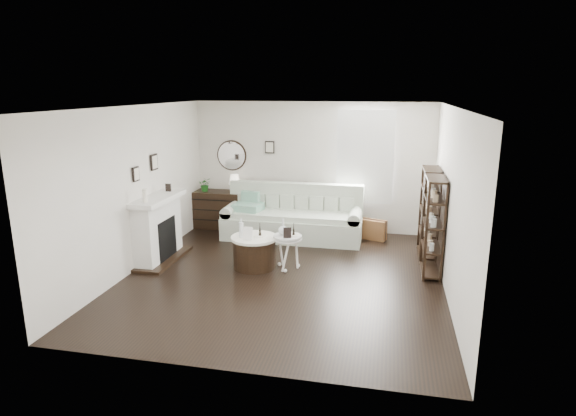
% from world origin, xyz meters
% --- Properties ---
extents(room, '(5.50, 5.50, 5.50)m').
position_xyz_m(room, '(0.73, 2.70, 1.60)').
color(room, black).
rests_on(room, ground).
extents(fireplace, '(0.50, 1.40, 1.84)m').
position_xyz_m(fireplace, '(-2.32, 0.30, 0.54)').
color(fireplace, white).
rests_on(fireplace, ground).
extents(shelf_unit_far, '(0.30, 0.80, 1.60)m').
position_xyz_m(shelf_unit_far, '(2.33, 1.55, 0.80)').
color(shelf_unit_far, black).
rests_on(shelf_unit_far, ground).
extents(shelf_unit_near, '(0.30, 0.80, 1.60)m').
position_xyz_m(shelf_unit_near, '(2.33, 0.65, 0.80)').
color(shelf_unit_near, black).
rests_on(shelf_unit_near, ground).
extents(sofa, '(2.77, 0.96, 1.08)m').
position_xyz_m(sofa, '(-0.27, 2.09, 0.36)').
color(sofa, '#B7C3AE').
rests_on(sofa, ground).
extents(quilt, '(0.61, 0.52, 0.14)m').
position_xyz_m(quilt, '(-1.17, 1.95, 0.62)').
color(quilt, '#278F6E').
rests_on(quilt, sofa).
extents(suitcase, '(0.64, 0.39, 0.40)m').
position_xyz_m(suitcase, '(1.30, 2.30, 0.20)').
color(suitcase, brown).
rests_on(suitcase, ground).
extents(dresser, '(1.20, 0.52, 0.80)m').
position_xyz_m(dresser, '(-1.96, 2.47, 0.40)').
color(dresser, black).
rests_on(dresser, ground).
extents(table_lamp, '(0.30, 0.30, 0.38)m').
position_xyz_m(table_lamp, '(-1.61, 2.47, 0.99)').
color(table_lamp, beige).
rests_on(table_lamp, dresser).
extents(potted_plant, '(0.33, 0.32, 0.30)m').
position_xyz_m(potted_plant, '(-2.26, 2.42, 0.95)').
color(potted_plant, '#195418').
rests_on(potted_plant, dresser).
extents(drum_table, '(0.78, 0.78, 0.54)m').
position_xyz_m(drum_table, '(-0.57, 0.29, 0.28)').
color(drum_table, black).
rests_on(drum_table, ground).
extents(pedestal_table, '(0.49, 0.49, 0.59)m').
position_xyz_m(pedestal_table, '(-0.01, 0.34, 0.54)').
color(pedestal_table, silver).
rests_on(pedestal_table, ground).
extents(eiffel_drum, '(0.12, 0.12, 0.20)m').
position_xyz_m(eiffel_drum, '(-0.49, 0.35, 0.64)').
color(eiffel_drum, black).
rests_on(eiffel_drum, drum_table).
extents(bottle_drum, '(0.08, 0.08, 0.33)m').
position_xyz_m(bottle_drum, '(-0.77, 0.21, 0.71)').
color(bottle_drum, silver).
rests_on(bottle_drum, drum_table).
extents(card_frame_drum, '(0.17, 0.06, 0.22)m').
position_xyz_m(card_frame_drum, '(-0.63, 0.10, 0.65)').
color(card_frame_drum, white).
rests_on(card_frame_drum, drum_table).
extents(eiffel_ped, '(0.13, 0.13, 0.19)m').
position_xyz_m(eiffel_ped, '(0.09, 0.37, 0.68)').
color(eiffel_ped, black).
rests_on(eiffel_ped, pedestal_table).
extents(flask_ped, '(0.15, 0.15, 0.29)m').
position_xyz_m(flask_ped, '(-0.09, 0.36, 0.73)').
color(flask_ped, silver).
rests_on(flask_ped, pedestal_table).
extents(card_frame_ped, '(0.14, 0.08, 0.17)m').
position_xyz_m(card_frame_ped, '(0.01, 0.22, 0.67)').
color(card_frame_ped, black).
rests_on(card_frame_ped, pedestal_table).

